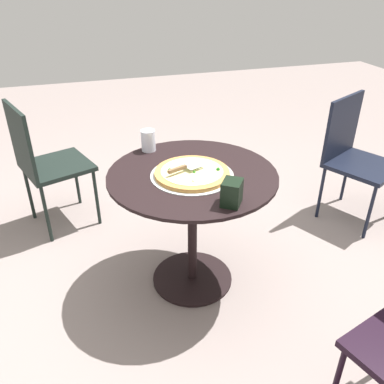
{
  "coord_description": "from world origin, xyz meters",
  "views": [
    {
      "loc": [
        -0.55,
        -1.79,
        1.69
      ],
      "look_at": [
        -0.01,
        -0.03,
        0.63
      ],
      "focal_mm": 37.46,
      "sensor_mm": 36.0,
      "label": 1
    }
  ],
  "objects_px": {
    "patio_chair_far": "(43,159)",
    "napkin_dispenser": "(232,193)",
    "patio_chair_near": "(354,152)",
    "drinking_cup": "(148,141)",
    "pizza_on_tray": "(192,173)",
    "pizza_server": "(185,167)",
    "patio_table": "(192,203)"
  },
  "relations": [
    {
      "from": "patio_chair_far",
      "to": "napkin_dispenser",
      "type": "bearing_deg",
      "value": -54.23
    },
    {
      "from": "patio_chair_near",
      "to": "patio_chair_far",
      "type": "relative_size",
      "value": 0.97
    },
    {
      "from": "drinking_cup",
      "to": "patio_chair_far",
      "type": "xyz_separation_m",
      "value": [
        -0.63,
        0.51,
        -0.26
      ]
    },
    {
      "from": "napkin_dispenser",
      "to": "patio_chair_near",
      "type": "xyz_separation_m",
      "value": [
        1.25,
        0.73,
        -0.28
      ]
    },
    {
      "from": "napkin_dispenser",
      "to": "patio_chair_far",
      "type": "bearing_deg",
      "value": 71.33
    },
    {
      "from": "pizza_on_tray",
      "to": "pizza_server",
      "type": "bearing_deg",
      "value": 170.69
    },
    {
      "from": "patio_table",
      "to": "patio_chair_near",
      "type": "relative_size",
      "value": 1.0
    },
    {
      "from": "pizza_on_tray",
      "to": "patio_chair_near",
      "type": "xyz_separation_m",
      "value": [
        1.34,
        0.4,
        -0.23
      ]
    },
    {
      "from": "patio_table",
      "to": "patio_chair_far",
      "type": "distance_m",
      "value": 1.17
    },
    {
      "from": "napkin_dispenser",
      "to": "pizza_on_tray",
      "type": "bearing_deg",
      "value": 50.95
    },
    {
      "from": "pizza_on_tray",
      "to": "napkin_dispenser",
      "type": "distance_m",
      "value": 0.34
    },
    {
      "from": "patio_table",
      "to": "napkin_dispenser",
      "type": "distance_m",
      "value": 0.43
    },
    {
      "from": "patio_table",
      "to": "patio_chair_near",
      "type": "height_order",
      "value": "patio_chair_near"
    },
    {
      "from": "drinking_cup",
      "to": "patio_chair_far",
      "type": "bearing_deg",
      "value": 141.29
    },
    {
      "from": "patio_table",
      "to": "pizza_on_tray",
      "type": "height_order",
      "value": "pizza_on_tray"
    },
    {
      "from": "patio_table",
      "to": "pizza_on_tray",
      "type": "xyz_separation_m",
      "value": [
        -0.01,
        -0.03,
        0.2
      ]
    },
    {
      "from": "pizza_server",
      "to": "patio_chair_near",
      "type": "height_order",
      "value": "patio_chair_near"
    },
    {
      "from": "pizza_server",
      "to": "pizza_on_tray",
      "type": "bearing_deg",
      "value": -9.31
    },
    {
      "from": "drinking_cup",
      "to": "napkin_dispenser",
      "type": "relative_size",
      "value": 1.04
    },
    {
      "from": "pizza_server",
      "to": "patio_chair_far",
      "type": "xyz_separation_m",
      "value": [
        -0.75,
        0.88,
        -0.25
      ]
    },
    {
      "from": "patio_table",
      "to": "napkin_dispenser",
      "type": "relative_size",
      "value": 7.62
    },
    {
      "from": "patio_chair_far",
      "to": "drinking_cup",
      "type": "bearing_deg",
      "value": -38.71
    },
    {
      "from": "patio_chair_far",
      "to": "patio_table",
      "type": "bearing_deg",
      "value": -47.4
    },
    {
      "from": "pizza_server",
      "to": "patio_chair_far",
      "type": "bearing_deg",
      "value": 130.3
    },
    {
      "from": "patio_chair_near",
      "to": "patio_chair_far",
      "type": "distance_m",
      "value": 2.17
    },
    {
      "from": "patio_chair_near",
      "to": "pizza_on_tray",
      "type": "bearing_deg",
      "value": -163.19
    },
    {
      "from": "pizza_on_tray",
      "to": "patio_chair_far",
      "type": "xyz_separation_m",
      "value": [
        -0.78,
        0.89,
        -0.21
      ]
    },
    {
      "from": "pizza_on_tray",
      "to": "patio_chair_far",
      "type": "height_order",
      "value": "patio_chair_far"
    },
    {
      "from": "pizza_on_tray",
      "to": "napkin_dispenser",
      "type": "xyz_separation_m",
      "value": [
        0.09,
        -0.32,
        0.05
      ]
    },
    {
      "from": "patio_table",
      "to": "drinking_cup",
      "type": "height_order",
      "value": "drinking_cup"
    },
    {
      "from": "patio_table",
      "to": "patio_chair_near",
      "type": "xyz_separation_m",
      "value": [
        1.33,
        0.38,
        -0.03
      ]
    },
    {
      "from": "drinking_cup",
      "to": "napkin_dispenser",
      "type": "xyz_separation_m",
      "value": [
        0.24,
        -0.7,
        -0.0
      ]
    }
  ]
}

